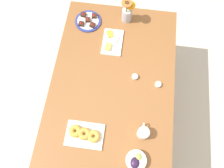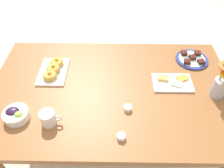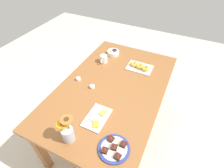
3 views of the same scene
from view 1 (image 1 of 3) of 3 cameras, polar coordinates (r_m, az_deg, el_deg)
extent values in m
plane|color=beige|center=(2.47, 0.00, -6.53)|extent=(6.00, 6.00, 0.00)
cube|color=brown|center=(1.78, 0.00, -0.69)|extent=(1.60, 1.00, 0.04)
cube|color=brown|center=(2.46, 12.23, 10.78)|extent=(0.07, 0.07, 0.70)
cube|color=brown|center=(2.49, -7.63, 13.10)|extent=(0.07, 0.07, 0.70)
cylinder|color=white|center=(1.64, 8.09, -12.57)|extent=(0.09, 0.09, 0.09)
cylinder|color=brown|center=(1.60, 8.28, -12.37)|extent=(0.08, 0.08, 0.00)
torus|color=white|center=(1.65, 8.25, -10.70)|extent=(0.05, 0.01, 0.05)
cylinder|color=white|center=(1.63, 6.25, -19.21)|extent=(0.15, 0.15, 0.05)
ellipsoid|color=#2D1938|center=(1.61, 5.99, -19.80)|extent=(0.08, 0.07, 0.04)
ellipsoid|color=#9EC14C|center=(1.61, 6.96, -18.33)|extent=(0.05, 0.04, 0.04)
cube|color=white|center=(1.93, 0.12, 10.88)|extent=(0.26, 0.17, 0.01)
cube|color=#EFB74C|center=(1.89, -1.04, 9.72)|extent=(0.08, 0.06, 0.02)
cube|color=white|center=(1.93, 0.80, 11.53)|extent=(0.08, 0.07, 0.01)
cube|color=orange|center=(1.96, -0.50, 12.91)|extent=(0.08, 0.08, 0.01)
cube|color=white|center=(1.67, -7.14, -13.04)|extent=(0.19, 0.28, 0.01)
torus|color=gold|center=(1.63, -4.81, -13.46)|extent=(0.10, 0.10, 0.04)
torus|color=gold|center=(1.64, -7.22, -12.76)|extent=(0.13, 0.13, 0.04)
torus|color=gold|center=(1.65, -9.58, -12.00)|extent=(0.13, 0.13, 0.04)
cylinder|color=white|center=(1.79, 11.92, -0.11)|extent=(0.05, 0.05, 0.03)
cylinder|color=#C68923|center=(1.78, 11.98, 0.00)|extent=(0.04, 0.04, 0.01)
cylinder|color=white|center=(1.78, 5.95, 1.89)|extent=(0.05, 0.05, 0.03)
cylinder|color=maroon|center=(1.77, 5.99, 2.01)|extent=(0.04, 0.04, 0.01)
cylinder|color=navy|center=(2.07, -6.26, 15.98)|extent=(0.23, 0.23, 0.01)
cylinder|color=white|center=(2.07, -6.26, 16.01)|extent=(0.19, 0.19, 0.01)
cube|color=#381E14|center=(2.03, -8.00, 15.31)|extent=(0.05, 0.05, 0.02)
cone|color=red|center=(2.02, -8.07, 15.63)|extent=(0.02, 0.02, 0.01)
cube|color=#381E14|center=(2.09, -7.48, 17.51)|extent=(0.05, 0.05, 0.02)
cone|color=red|center=(2.08, -7.55, 17.84)|extent=(0.02, 0.02, 0.01)
cube|color=#381E14|center=(2.01, -5.13, 15.09)|extent=(0.05, 0.05, 0.02)
cone|color=red|center=(2.00, -5.17, 15.41)|extent=(0.02, 0.02, 0.01)
cube|color=#381E14|center=(2.07, -4.65, 17.31)|extent=(0.05, 0.05, 0.02)
cone|color=red|center=(2.06, -4.69, 17.64)|extent=(0.02, 0.02, 0.01)
cube|color=#381E14|center=(2.05, -6.32, 16.33)|extent=(0.05, 0.05, 0.02)
cone|color=red|center=(2.04, -6.38, 16.65)|extent=(0.02, 0.02, 0.01)
cylinder|color=#B2B2BC|center=(2.03, 3.91, 17.59)|extent=(0.09, 0.09, 0.13)
cylinder|color=#3D702D|center=(1.93, 3.81, 19.31)|extent=(0.01, 0.01, 0.10)
cylinder|color=orange|center=(1.89, 3.92, 20.37)|extent=(0.09, 0.09, 0.01)
cylinder|color=#472D14|center=(1.89, 3.93, 20.49)|extent=(0.04, 0.04, 0.01)
cylinder|color=#3D702D|center=(1.96, 4.70, 19.19)|extent=(0.01, 0.01, 0.06)
cylinder|color=orange|center=(1.93, 4.79, 19.84)|extent=(0.09, 0.09, 0.01)
cylinder|color=#472D14|center=(1.93, 4.80, 19.96)|extent=(0.04, 0.04, 0.01)
camera|label=2|loc=(1.25, 52.29, 11.60)|focal=35.00mm
camera|label=3|loc=(1.92, -20.22, 53.88)|focal=28.00mm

